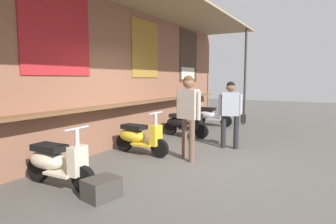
# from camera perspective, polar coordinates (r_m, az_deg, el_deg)

# --- Properties ---
(ground_plane) EXTENTS (36.04, 36.04, 0.00)m
(ground_plane) POSITION_cam_1_polar(r_m,az_deg,el_deg) (6.06, 2.50, -9.51)
(ground_plane) COLOR #56544F
(market_stall_facade) EXTENTS (12.87, 2.14, 3.62)m
(market_stall_facade) POSITION_cam_1_polar(r_m,az_deg,el_deg) (6.90, -11.81, 8.95)
(market_stall_facade) COLOR #8C5B44
(market_stall_facade) RESTS_ON ground_plane
(scooter_cream) EXTENTS (0.46, 1.40, 0.97)m
(scooter_cream) POSITION_cam_1_polar(r_m,az_deg,el_deg) (4.92, -21.25, -9.07)
(scooter_cream) COLOR beige
(scooter_cream) RESTS_ON ground_plane
(scooter_yellow) EXTENTS (0.49, 1.40, 0.97)m
(scooter_yellow) POSITION_cam_1_polar(r_m,az_deg,el_deg) (6.54, -5.87, -4.84)
(scooter_yellow) COLOR gold
(scooter_yellow) RESTS_ON ground_plane
(scooter_black) EXTENTS (0.46, 1.40, 0.97)m
(scooter_black) POSITION_cam_1_polar(r_m,az_deg,el_deg) (8.46, 2.94, -2.21)
(scooter_black) COLOR black
(scooter_black) RESTS_ON ground_plane
(scooter_silver) EXTENTS (0.46, 1.40, 0.97)m
(scooter_silver) POSITION_cam_1_polar(r_m,az_deg,el_deg) (10.51, 8.35, -0.56)
(scooter_silver) COLOR #B2B5BA
(scooter_silver) RESTS_ON ground_plane
(shopper_with_handbag) EXTENTS (0.42, 0.64, 1.61)m
(shopper_with_handbag) POSITION_cam_1_polar(r_m,az_deg,el_deg) (7.09, 12.25, 0.70)
(shopper_with_handbag) COLOR #232328
(shopper_with_handbag) RESTS_ON ground_plane
(shopper_browsing) EXTENTS (0.36, 0.58, 1.74)m
(shopper_browsing) POSITION_cam_1_polar(r_m,az_deg,el_deg) (5.95, 4.00, 0.83)
(shopper_browsing) COLOR brown
(shopper_browsing) RESTS_ON ground_plane
(merchandise_crate) EXTENTS (0.53, 0.46, 0.29)m
(merchandise_crate) POSITION_cam_1_polar(r_m,az_deg,el_deg) (4.31, -12.90, -14.40)
(merchandise_crate) COLOR #3D3833
(merchandise_crate) RESTS_ON ground_plane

